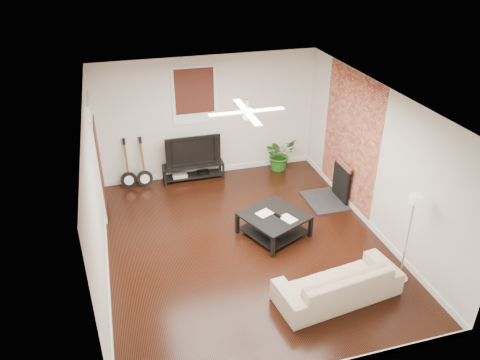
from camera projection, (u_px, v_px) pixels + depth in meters
name	position (u px, v px, depth m)	size (l,w,h in m)	color
room	(246.00, 178.00, 8.05)	(5.01, 6.01, 2.81)	black
brick_accent	(350.00, 139.00, 9.49)	(0.02, 2.20, 2.80)	brown
fireplace	(333.00, 182.00, 9.87)	(0.80, 1.10, 0.92)	black
window_back	(195.00, 95.00, 10.22)	(1.00, 0.06, 1.30)	#34160E
door_left	(98.00, 157.00, 9.13)	(0.08, 1.00, 2.50)	white
tv_stand	(193.00, 171.00, 10.87)	(1.40, 0.37, 0.39)	black
tv	(192.00, 149.00, 10.62)	(1.25, 0.16, 0.72)	black
coffee_table	(274.00, 225.00, 8.89)	(1.04, 1.04, 0.44)	black
sofa	(338.00, 282.00, 7.35)	(2.00, 0.78, 0.58)	tan
floor_lamp	(407.00, 239.00, 7.48)	(0.27, 0.27, 1.63)	silver
potted_plant	(280.00, 154.00, 11.21)	(0.72, 0.62, 0.80)	#24601B
guitar_left	(127.00, 165.00, 10.30)	(0.36, 0.25, 1.17)	black
guitar_right	(143.00, 164.00, 10.36)	(0.36, 0.25, 1.17)	black
ceiling_fan	(247.00, 112.00, 7.48)	(1.24, 1.24, 0.32)	white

